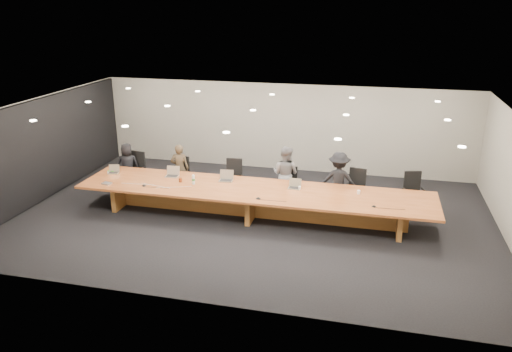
% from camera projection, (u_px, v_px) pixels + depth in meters
% --- Properties ---
extents(ground, '(12.00, 12.00, 0.00)m').
position_uv_depth(ground, '(253.00, 216.00, 12.82)').
color(ground, black).
rests_on(ground, ground).
extents(back_wall, '(12.00, 0.02, 2.80)m').
position_uv_depth(back_wall, '(283.00, 127.00, 16.03)').
color(back_wall, '#B4B1A4').
rests_on(back_wall, ground).
extents(left_wall_panel, '(0.08, 7.84, 2.74)m').
position_uv_depth(left_wall_panel, '(44.00, 150.00, 13.69)').
color(left_wall_panel, black).
rests_on(left_wall_panel, ground).
extents(conference_table, '(9.00, 1.80, 0.75)m').
position_uv_depth(conference_table, '(253.00, 198.00, 12.65)').
color(conference_table, brown).
rests_on(conference_table, ground).
extents(chair_far_left, '(0.63, 0.63, 1.08)m').
position_uv_depth(chair_far_left, '(135.00, 170.00, 14.66)').
color(chair_far_left, black).
rests_on(chair_far_left, ground).
extents(chair_left, '(0.59, 0.59, 1.03)m').
position_uv_depth(chair_left, '(179.00, 174.00, 14.40)').
color(chair_left, black).
rests_on(chair_left, ground).
extents(chair_mid_left, '(0.58, 0.58, 1.08)m').
position_uv_depth(chair_mid_left, '(233.00, 178.00, 13.99)').
color(chair_mid_left, black).
rests_on(chair_mid_left, ground).
extents(chair_mid_right, '(0.51, 0.51, 1.00)m').
position_uv_depth(chair_mid_right, '(288.00, 185.00, 13.56)').
color(chair_mid_right, black).
rests_on(chair_mid_right, ground).
extents(chair_right, '(0.65, 0.65, 1.08)m').
position_uv_depth(chair_right, '(355.00, 189.00, 13.18)').
color(chair_right, black).
rests_on(chair_right, ground).
extents(chair_far_right, '(0.67, 0.67, 1.06)m').
position_uv_depth(chair_far_right, '(414.00, 192.00, 12.99)').
color(chair_far_right, black).
rests_on(chair_far_right, ground).
extents(person_a, '(0.75, 0.61, 1.34)m').
position_uv_depth(person_a, '(128.00, 165.00, 14.66)').
color(person_a, black).
rests_on(person_a, ground).
extents(person_b, '(0.58, 0.43, 1.43)m').
position_uv_depth(person_b, '(180.00, 168.00, 14.25)').
color(person_b, '#3B3020').
rests_on(person_b, ground).
extents(person_c, '(0.90, 0.79, 1.56)m').
position_uv_depth(person_c, '(285.00, 174.00, 13.59)').
color(person_c, slate).
rests_on(person_c, ground).
extents(person_d, '(1.02, 0.62, 1.54)m').
position_uv_depth(person_d, '(338.00, 180.00, 13.15)').
color(person_d, black).
rests_on(person_d, ground).
extents(laptop_a, '(0.33, 0.27, 0.23)m').
position_uv_depth(laptop_a, '(113.00, 169.00, 13.71)').
color(laptop_a, tan).
rests_on(laptop_a, conference_table).
extents(laptop_b, '(0.37, 0.28, 0.28)m').
position_uv_depth(laptop_b, '(172.00, 172.00, 13.43)').
color(laptop_b, '#BEAA91').
rests_on(laptop_b, conference_table).
extents(laptop_c, '(0.38, 0.29, 0.28)m').
position_uv_depth(laptop_c, '(226.00, 176.00, 13.10)').
color(laptop_c, tan).
rests_on(laptop_c, conference_table).
extents(laptop_d, '(0.32, 0.24, 0.24)m').
position_uv_depth(laptop_d, '(294.00, 184.00, 12.58)').
color(laptop_d, tan).
rests_on(laptop_d, conference_table).
extents(water_bottle, '(0.08, 0.08, 0.24)m').
position_uv_depth(water_bottle, '(193.00, 180.00, 12.89)').
color(water_bottle, silver).
rests_on(water_bottle, conference_table).
extents(amber_mug, '(0.11, 0.11, 0.11)m').
position_uv_depth(amber_mug, '(180.00, 180.00, 13.06)').
color(amber_mug, '#652B12').
rests_on(amber_mug, conference_table).
extents(paper_cup_near, '(0.08, 0.08, 0.08)m').
position_uv_depth(paper_cup_near, '(300.00, 188.00, 12.55)').
color(paper_cup_near, white).
rests_on(paper_cup_near, conference_table).
extents(paper_cup_far, '(0.10, 0.10, 0.10)m').
position_uv_depth(paper_cup_far, '(359.00, 192.00, 12.24)').
color(paper_cup_far, white).
rests_on(paper_cup_far, conference_table).
extents(notepad, '(0.28, 0.26, 0.01)m').
position_uv_depth(notepad, '(112.00, 171.00, 13.87)').
color(notepad, silver).
rests_on(notepad, conference_table).
extents(lime_gadget, '(0.17, 0.10, 0.03)m').
position_uv_depth(lime_gadget, '(112.00, 171.00, 13.86)').
color(lime_gadget, '#51B630').
rests_on(lime_gadget, notepad).
extents(av_box, '(0.25, 0.21, 0.03)m').
position_uv_depth(av_box, '(107.00, 183.00, 12.92)').
color(av_box, '#A5A5AA').
rests_on(av_box, conference_table).
extents(mic_left, '(0.13, 0.13, 0.03)m').
position_uv_depth(mic_left, '(144.00, 185.00, 12.80)').
color(mic_left, black).
rests_on(mic_left, conference_table).
extents(mic_center, '(0.16, 0.16, 0.03)m').
position_uv_depth(mic_center, '(258.00, 198.00, 11.96)').
color(mic_center, black).
rests_on(mic_center, conference_table).
extents(mic_right, '(0.11, 0.11, 0.03)m').
position_uv_depth(mic_right, '(374.00, 206.00, 11.50)').
color(mic_right, black).
rests_on(mic_right, conference_table).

